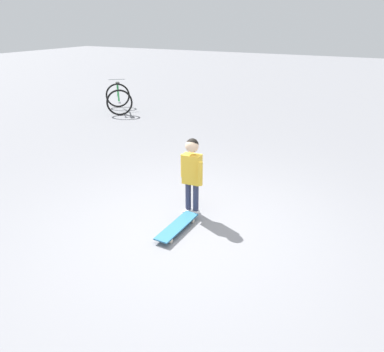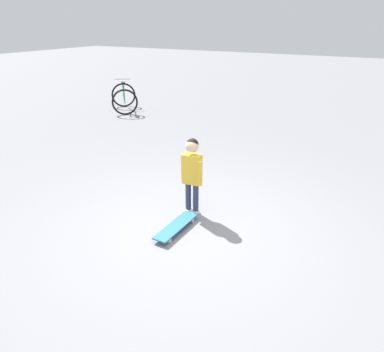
% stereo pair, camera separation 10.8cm
% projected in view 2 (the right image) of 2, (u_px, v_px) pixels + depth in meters
% --- Properties ---
extents(ground_plane, '(50.00, 50.00, 0.00)m').
position_uv_depth(ground_plane, '(191.00, 234.00, 4.39)').
color(ground_plane, gray).
extents(child_person, '(0.38, 0.21, 1.06)m').
position_uv_depth(child_person, '(192.00, 169.00, 4.60)').
color(child_person, '#2D3351').
rests_on(child_person, ground).
extents(skateboard, '(0.21, 0.77, 0.07)m').
position_uv_depth(skateboard, '(176.00, 226.00, 4.44)').
color(skateboard, teal).
rests_on(skateboard, ground).
extents(bicycle_near, '(1.24, 1.27, 0.85)m').
position_uv_depth(bicycle_near, '(124.00, 98.00, 10.14)').
color(bicycle_near, black).
rests_on(bicycle_near, ground).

